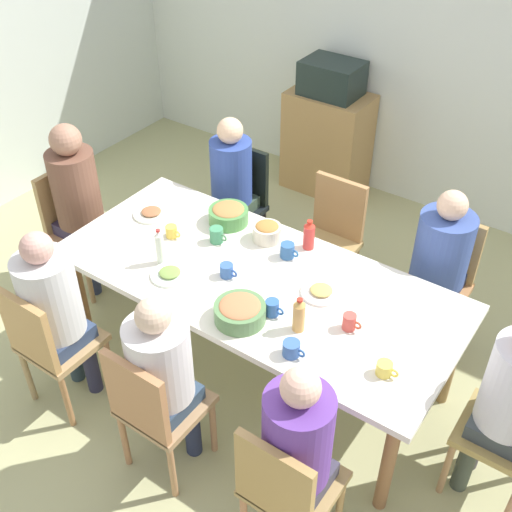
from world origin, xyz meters
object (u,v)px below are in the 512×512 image
at_px(dining_table, 256,285).
at_px(bowl_1, 267,231).
at_px(chair_6, 285,488).
at_px(plate_1, 321,292).
at_px(chair_7, 154,407).
at_px(cup_3, 172,232).
at_px(microwave, 332,78).
at_px(cup_0, 217,235).
at_px(chair_1, 238,199).
at_px(person_4, 53,305).
at_px(person_0, 78,195).
at_px(chair_0, 75,222).
at_px(chair_3, 331,234).
at_px(cup_5, 350,322).
at_px(bottle_1, 299,315).
at_px(cup_7, 288,251).
at_px(bottle_0, 309,235).
at_px(cup_6, 227,271).
at_px(person_7, 162,370).
at_px(person_6, 298,446).
at_px(chair_4, 49,342).
at_px(cup_1, 272,308).
at_px(side_cabinet, 327,142).
at_px(bowl_0, 228,214).
at_px(plate_2, 151,213).
at_px(bowl_2, 240,311).
at_px(person_5, 440,258).
at_px(bottle_2, 160,247).
at_px(person_1, 230,181).
at_px(chair_5, 440,276).
at_px(cup_4, 385,369).
at_px(cup_2, 292,349).
at_px(plate_0, 170,274).

height_order(dining_table, bowl_1, bowl_1).
bearing_deg(chair_6, plate_1, 112.47).
relative_size(dining_table, chair_7, 2.64).
height_order(cup_3, microwave, microwave).
distance_m(dining_table, cup_0, 0.43).
distance_m(chair_1, person_4, 1.73).
bearing_deg(cup_0, person_0, -172.65).
distance_m(chair_0, chair_3, 1.81).
relative_size(cup_5, bottle_1, 0.51).
bearing_deg(cup_7, chair_6, -57.44).
bearing_deg(bottle_0, bowl_1, -163.79).
height_order(plate_1, cup_6, cup_6).
distance_m(person_4, chair_7, 0.83).
height_order(person_0, cup_6, person_0).
distance_m(chair_6, chair_7, 0.79).
bearing_deg(person_7, person_6, 0.01).
bearing_deg(chair_7, person_0, 148.54).
distance_m(chair_4, bottle_0, 1.62).
xyz_separation_m(cup_1, bottle_1, (0.17, -0.02, 0.05)).
bearing_deg(side_cabinet, bottle_0, -64.16).
height_order(bowl_0, side_cabinet, side_cabinet).
relative_size(chair_4, bottle_0, 4.56).
height_order(plate_2, bowl_1, bowl_1).
xyz_separation_m(person_0, side_cabinet, (0.73, 2.16, -0.32)).
xyz_separation_m(bowl_2, cup_7, (-0.09, 0.60, -0.01)).
relative_size(person_5, microwave, 2.46).
xyz_separation_m(plate_2, bottle_2, (0.39, -0.34, 0.10)).
bearing_deg(bowl_2, person_1, 128.74).
distance_m(chair_3, person_7, 1.73).
relative_size(dining_table, person_4, 1.96).
xyz_separation_m(person_4, bowl_1, (0.64, 1.15, 0.08)).
height_order(bowl_1, microwave, microwave).
xyz_separation_m(bottle_2, side_cabinet, (-0.22, 2.38, -0.41)).
bearing_deg(bottle_0, person_5, 30.48).
relative_size(chair_5, microwave, 1.88).
height_order(cup_4, bottle_2, bottle_2).
height_order(chair_6, bottle_1, bottle_1).
distance_m(chair_5, cup_4, 1.19).
relative_size(cup_2, side_cabinet, 0.14).
bearing_deg(person_4, cup_2, 18.03).
distance_m(cup_2, cup_4, 0.46).
relative_size(chair_6, bottle_2, 3.75).
relative_size(cup_0, cup_7, 1.00).
distance_m(plate_0, cup_0, 0.42).
distance_m(chair_1, cup_6, 1.22).
distance_m(chair_1, chair_7, 1.97).
height_order(dining_table, cup_2, cup_2).
bearing_deg(bowl_0, person_4, -106.02).
xyz_separation_m(chair_5, cup_6, (-0.93, -1.00, 0.28)).
distance_m(plate_1, cup_1, 0.32).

